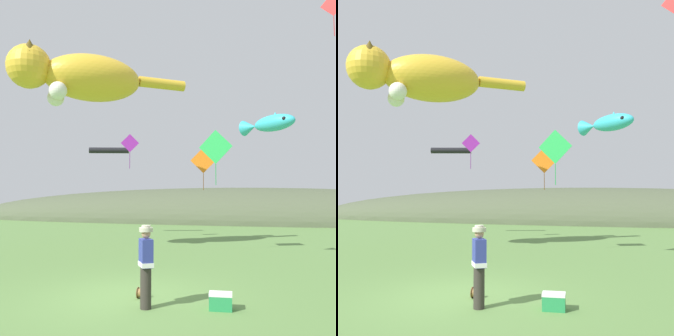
% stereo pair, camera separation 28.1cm
% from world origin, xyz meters
% --- Properties ---
extents(ground_plane, '(120.00, 120.00, 0.00)m').
position_xyz_m(ground_plane, '(0.00, 0.00, 0.00)').
color(ground_plane, '#5B8442').
extents(distant_hill_ridge, '(57.59, 11.28, 6.37)m').
position_xyz_m(distant_hill_ridge, '(0.00, 27.37, 0.00)').
color(distant_hill_ridge, '#4C563D').
rests_on(distant_hill_ridge, ground).
extents(festival_attendant, '(0.44, 0.49, 1.77)m').
position_xyz_m(festival_attendant, '(0.73, -0.74, 0.95)').
color(festival_attendant, '#332D28').
rests_on(festival_attendant, ground).
extents(kite_spool, '(0.14, 0.26, 0.26)m').
position_xyz_m(kite_spool, '(0.36, 0.01, 0.13)').
color(kite_spool, olive).
rests_on(kite_spool, ground).
extents(picnic_cooler, '(0.51, 0.37, 0.36)m').
position_xyz_m(picnic_cooler, '(2.30, -0.42, 0.18)').
color(picnic_cooler, '#268C4C').
rests_on(picnic_cooler, ground).
extents(kite_giant_cat, '(6.79, 5.20, 2.41)m').
position_xyz_m(kite_giant_cat, '(-4.50, 5.94, 7.59)').
color(kite_giant_cat, gold).
extents(kite_fish_windsock, '(2.10, 1.80, 0.67)m').
position_xyz_m(kite_fish_windsock, '(3.42, 5.06, 4.97)').
color(kite_fish_windsock, '#33B2CC').
extents(kite_tube_streamer, '(2.51, 1.09, 0.44)m').
position_xyz_m(kite_tube_streamer, '(-5.93, 12.69, 5.21)').
color(kite_tube_streamer, black).
extents(kite_diamond_violet, '(0.95, 0.33, 1.90)m').
position_xyz_m(kite_diamond_violet, '(-3.81, 10.45, 5.26)').
color(kite_diamond_violet, purple).
extents(kite_diamond_orange, '(1.37, 0.23, 2.29)m').
position_xyz_m(kite_diamond_orange, '(0.08, 11.28, 4.30)').
color(kite_diamond_orange, orange).
extents(kite_diamond_green, '(1.46, 0.22, 2.37)m').
position_xyz_m(kite_diamond_green, '(1.26, 7.26, 4.49)').
color(kite_diamond_green, green).
extents(kite_diamond_red, '(1.02, 0.40, 1.99)m').
position_xyz_m(kite_diamond_red, '(6.30, 8.46, 10.76)').
color(kite_diamond_red, red).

